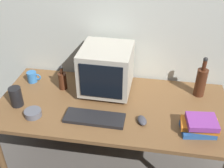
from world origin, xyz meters
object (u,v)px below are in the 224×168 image
(bottle_short, at_px, (63,80))
(book_stack, at_px, (200,125))
(keyboard, at_px, (95,118))
(crt_monitor, at_px, (106,69))
(computer_mouse, at_px, (142,120))
(bottle_tall, at_px, (201,81))
(metal_canister, at_px, (16,97))
(cd_spindle, at_px, (33,113))
(mug, at_px, (32,77))

(bottle_short, height_order, book_stack, bottle_short)
(keyboard, bearing_deg, bottle_short, 135.54)
(keyboard, bearing_deg, crt_monitor, 87.71)
(computer_mouse, xyz_separation_m, book_stack, (0.37, -0.03, 0.03))
(bottle_tall, relative_size, metal_canister, 2.21)
(keyboard, height_order, bottle_short, bottle_short)
(keyboard, relative_size, metal_canister, 2.80)
(metal_canister, bearing_deg, keyboard, -6.44)
(keyboard, height_order, book_stack, book_stack)
(bottle_short, bearing_deg, cd_spindle, -105.57)
(bottle_tall, bearing_deg, computer_mouse, -136.01)
(keyboard, bearing_deg, cd_spindle, -175.11)
(crt_monitor, height_order, book_stack, crt_monitor)
(book_stack, bearing_deg, keyboard, 179.43)
(metal_canister, bearing_deg, cd_spindle, -31.16)
(cd_spindle, bearing_deg, bottle_tall, 21.06)
(mug, bearing_deg, computer_mouse, -21.34)
(keyboard, distance_m, book_stack, 0.70)
(crt_monitor, distance_m, mug, 0.66)
(computer_mouse, relative_size, bottle_short, 0.48)
(bottle_tall, xyz_separation_m, mug, (-1.36, -0.03, -0.08))
(book_stack, distance_m, metal_canister, 1.31)
(computer_mouse, distance_m, book_stack, 0.38)
(crt_monitor, distance_m, bottle_tall, 0.73)
(mug, distance_m, cd_spindle, 0.46)
(computer_mouse, xyz_separation_m, cd_spindle, (-0.76, -0.05, 0.00))
(mug, height_order, metal_canister, metal_canister)
(crt_monitor, xyz_separation_m, cd_spindle, (-0.46, -0.40, -0.17))
(book_stack, height_order, mug, book_stack)
(crt_monitor, height_order, keyboard, crt_monitor)
(book_stack, relative_size, mug, 2.03)
(bottle_short, bearing_deg, bottle_tall, 4.57)
(cd_spindle, relative_size, metal_canister, 0.80)
(mug, distance_m, metal_canister, 0.33)
(crt_monitor, distance_m, computer_mouse, 0.50)
(computer_mouse, relative_size, bottle_tall, 0.30)
(mug, xyz_separation_m, metal_canister, (0.02, -0.32, 0.03))
(keyboard, height_order, mug, mug)
(keyboard, relative_size, computer_mouse, 4.20)
(metal_canister, bearing_deg, computer_mouse, -2.83)
(bottle_tall, bearing_deg, crt_monitor, -175.66)
(crt_monitor, relative_size, mug, 3.30)
(bottle_short, height_order, mug, bottle_short)
(bottle_short, distance_m, metal_canister, 0.38)
(keyboard, relative_size, mug, 3.50)
(mug, bearing_deg, metal_canister, -86.97)
(crt_monitor, height_order, computer_mouse, crt_monitor)
(keyboard, relative_size, book_stack, 1.72)
(computer_mouse, bearing_deg, mug, 139.43)
(computer_mouse, height_order, cd_spindle, cd_spindle)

